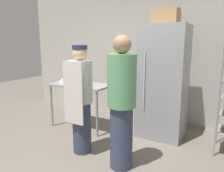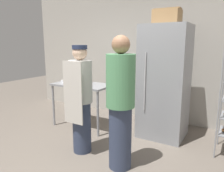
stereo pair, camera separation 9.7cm
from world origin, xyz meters
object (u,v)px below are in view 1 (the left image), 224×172
donut_box (68,80)px  person_baker (81,99)px  cardboard_storage_box (166,17)px  blender_pitcher (84,76)px  refrigerator (163,82)px  person_customer (122,103)px

donut_box → person_baker: bearing=-41.3°
cardboard_storage_box → person_baker: (-0.89, -1.23, -1.25)m
donut_box → blender_pitcher: (0.30, 0.16, 0.08)m
person_baker → refrigerator: bearing=54.2°
blender_pitcher → person_baker: 1.23m
refrigerator → person_customer: size_ratio=1.12×
refrigerator → donut_box: bearing=-168.5°
blender_pitcher → person_baker: size_ratio=0.18×
refrigerator → donut_box: size_ratio=6.99×
donut_box → person_customer: person_customer is taller
donut_box → person_baker: 1.30m
donut_box → cardboard_storage_box: (1.86, 0.37, 1.18)m
cardboard_storage_box → person_baker: cardboard_storage_box is taller
blender_pitcher → person_baker: person_baker is taller
donut_box → person_customer: (1.70, -0.94, -0.02)m
blender_pitcher → person_baker: bearing=-56.2°
refrigerator → person_customer: refrigerator is taller
refrigerator → blender_pitcher: 1.58m
refrigerator → blender_pitcher: (-1.56, -0.22, 0.02)m
cardboard_storage_box → person_customer: 1.78m
donut_box → person_customer: size_ratio=0.16×
donut_box → cardboard_storage_box: cardboard_storage_box is taller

